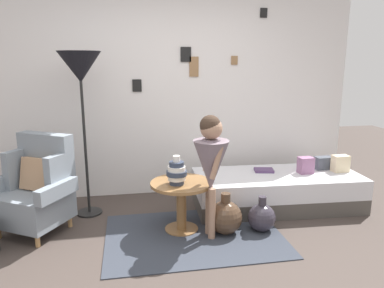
# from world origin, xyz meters

# --- Properties ---
(ground_plane) EXTENTS (12.00, 12.00, 0.00)m
(ground_plane) POSITION_xyz_m (0.00, 0.00, 0.00)
(ground_plane) COLOR #423833
(gallery_wall) EXTENTS (4.80, 0.12, 2.60)m
(gallery_wall) POSITION_xyz_m (0.00, 1.95, 1.30)
(gallery_wall) COLOR silver
(gallery_wall) RESTS_ON ground
(rug) EXTENTS (1.71, 1.21, 0.01)m
(rug) POSITION_xyz_m (0.11, 0.61, 0.01)
(rug) COLOR #333842
(rug) RESTS_ON ground
(armchair) EXTENTS (0.90, 0.84, 0.97)m
(armchair) POSITION_xyz_m (-1.41, 1.03, 0.44)
(armchair) COLOR tan
(armchair) RESTS_ON ground
(daybed) EXTENTS (1.94, 0.89, 0.40)m
(daybed) POSITION_xyz_m (1.20, 1.18, 0.20)
(daybed) COLOR #4C4742
(daybed) RESTS_ON ground
(pillow_head) EXTENTS (0.19, 0.13, 0.20)m
(pillow_head) POSITION_xyz_m (1.97, 1.14, 0.50)
(pillow_head) COLOR beige
(pillow_head) RESTS_ON daybed
(pillow_mid) EXTENTS (0.21, 0.13, 0.15)m
(pillow_mid) POSITION_xyz_m (1.83, 1.26, 0.48)
(pillow_mid) COLOR #474C56
(pillow_mid) RESTS_ON daybed
(pillow_back) EXTENTS (0.17, 0.13, 0.19)m
(pillow_back) POSITION_xyz_m (1.53, 1.15, 0.50)
(pillow_back) COLOR gray
(pillow_back) RESTS_ON daybed
(side_table) EXTENTS (0.61, 0.61, 0.51)m
(side_table) POSITION_xyz_m (0.01, 0.76, 0.37)
(side_table) COLOR olive
(side_table) RESTS_ON ground
(vase_striped) EXTENTS (0.20, 0.20, 0.29)m
(vase_striped) POSITION_xyz_m (-0.04, 0.71, 0.63)
(vase_striped) COLOR #2D384C
(vase_striped) RESTS_ON side_table
(floor_lamp) EXTENTS (0.45, 0.45, 1.78)m
(floor_lamp) POSITION_xyz_m (-0.95, 1.36, 1.57)
(floor_lamp) COLOR black
(floor_lamp) RESTS_ON ground
(person_child) EXTENTS (0.34, 0.34, 1.20)m
(person_child) POSITION_xyz_m (0.26, 0.57, 0.78)
(person_child) COLOR #A37A60
(person_child) RESTS_ON ground
(book_on_daybed) EXTENTS (0.25, 0.20, 0.03)m
(book_on_daybed) POSITION_xyz_m (1.08, 1.30, 0.42)
(book_on_daybed) COLOR #553C67
(book_on_daybed) RESTS_ON daybed
(demijohn_near) EXTENTS (0.34, 0.34, 0.42)m
(demijohn_near) POSITION_xyz_m (0.42, 0.61, 0.17)
(demijohn_near) COLOR #473323
(demijohn_near) RESTS_ON ground
(demijohn_far) EXTENTS (0.28, 0.28, 0.37)m
(demijohn_far) POSITION_xyz_m (0.80, 0.60, 0.14)
(demijohn_far) COLOR #332D38
(demijohn_far) RESTS_ON ground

